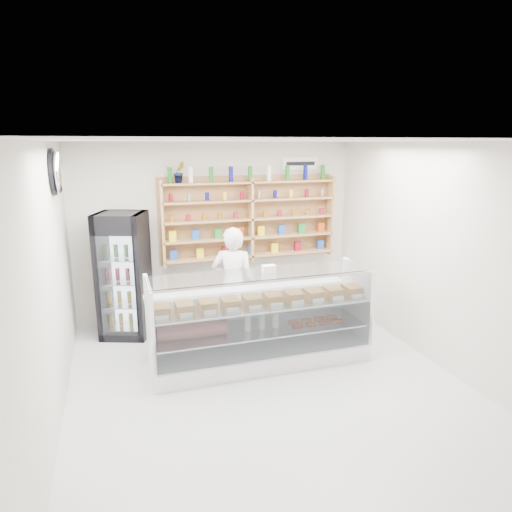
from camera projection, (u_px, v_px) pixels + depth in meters
name	position (u px, v px, depth m)	size (l,w,h in m)	color
room	(269.00, 271.00, 5.04)	(5.00, 5.00, 5.00)	silver
display_counter	(260.00, 337.00, 5.87)	(2.80, 0.84, 1.22)	white
shop_worker	(233.00, 285.00, 6.45)	(0.60, 0.40, 1.66)	silver
drinks_cooler	(124.00, 275.00, 6.60)	(0.83, 0.82, 1.83)	black
wall_shelving	(250.00, 219.00, 7.30)	(2.84, 0.28, 1.33)	tan
potted_plant	(179.00, 172.00, 6.79)	(0.18, 0.14, 0.32)	#1E6626
security_mirror	(58.00, 172.00, 5.26)	(0.15, 0.50, 0.50)	silver
wall_sign	(300.00, 164.00, 7.48)	(0.62, 0.03, 0.20)	white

